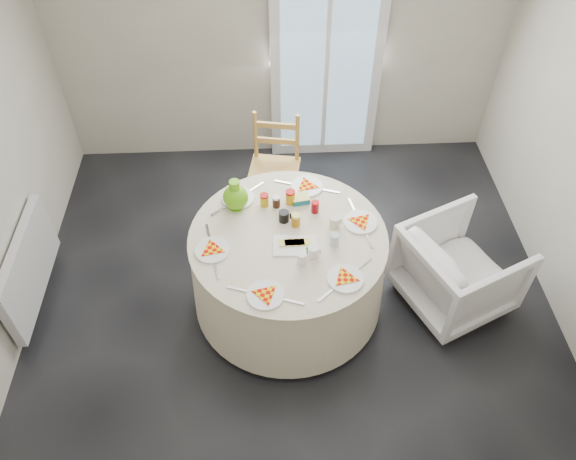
{
  "coord_description": "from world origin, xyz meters",
  "views": [
    {
      "loc": [
        -0.17,
        -2.53,
        3.57
      ],
      "look_at": [
        -0.03,
        0.09,
        0.8
      ],
      "focal_mm": 35.0,
      "sensor_mm": 36.0,
      "label": 1
    }
  ],
  "objects_px": {
    "table": "(288,270)",
    "wooden_chair": "(274,169)",
    "radiator": "(29,268)",
    "green_pitcher": "(235,193)",
    "armchair": "(460,265)"
  },
  "relations": [
    {
      "from": "radiator",
      "to": "armchair",
      "type": "xyz_separation_m",
      "value": [
        3.17,
        -0.14,
        0.01
      ]
    },
    {
      "from": "radiator",
      "to": "green_pitcher",
      "type": "distance_m",
      "value": 1.64
    },
    {
      "from": "table",
      "to": "armchair",
      "type": "distance_m",
      "value": 1.27
    },
    {
      "from": "radiator",
      "to": "wooden_chair",
      "type": "relative_size",
      "value": 1.08
    },
    {
      "from": "wooden_chair",
      "to": "armchair",
      "type": "xyz_separation_m",
      "value": [
        1.34,
        -1.06,
        -0.08
      ]
    },
    {
      "from": "radiator",
      "to": "armchair",
      "type": "relative_size",
      "value": 1.32
    },
    {
      "from": "armchair",
      "to": "green_pitcher",
      "type": "bearing_deg",
      "value": 53.34
    },
    {
      "from": "armchair",
      "to": "wooden_chair",
      "type": "bearing_deg",
      "value": 26.97
    },
    {
      "from": "table",
      "to": "wooden_chair",
      "type": "distance_m",
      "value": 1.03
    },
    {
      "from": "green_pitcher",
      "to": "radiator",
      "type": "bearing_deg",
      "value": 179.33
    },
    {
      "from": "armchair",
      "to": "green_pitcher",
      "type": "relative_size",
      "value": 3.2
    },
    {
      "from": "armchair",
      "to": "radiator",
      "type": "bearing_deg",
      "value": 62.85
    },
    {
      "from": "green_pitcher",
      "to": "wooden_chair",
      "type": "bearing_deg",
      "value": 59.49
    },
    {
      "from": "armchair",
      "to": "table",
      "type": "bearing_deg",
      "value": 63.94
    },
    {
      "from": "wooden_chair",
      "to": "radiator",
      "type": "bearing_deg",
      "value": -143.51
    }
  ]
}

